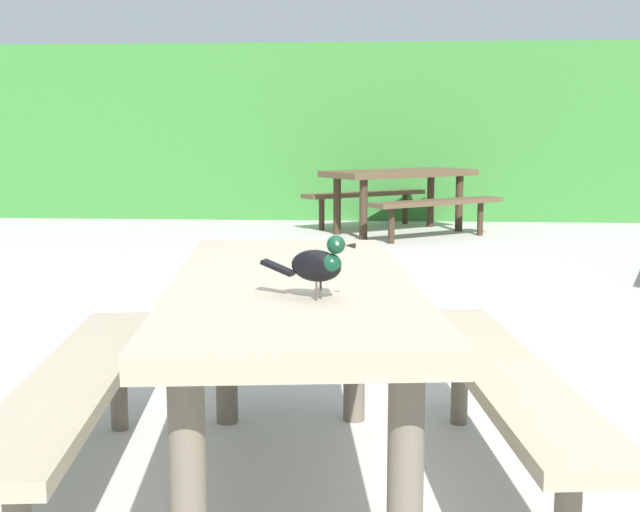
# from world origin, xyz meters

# --- Properties ---
(hedge_wall) EXTENTS (28.00, 2.21, 2.34)m
(hedge_wall) POSITION_xyz_m (0.00, 9.62, 1.17)
(hedge_wall) COLOR #387A33
(hedge_wall) RESTS_ON ground
(picnic_table_foreground) EXTENTS (1.87, 1.90, 0.74)m
(picnic_table_foreground) POSITION_xyz_m (-0.40, 0.17, 0.56)
(picnic_table_foreground) COLOR gray
(picnic_table_foreground) RESTS_ON ground
(bird_grackle) EXTENTS (0.28, 0.13, 0.18)m
(bird_grackle) POSITION_xyz_m (-0.29, -0.16, 0.84)
(bird_grackle) COLOR black
(bird_grackle) RESTS_ON picnic_table_foreground
(picnic_table_mid_right) EXTENTS (2.37, 2.37, 0.74)m
(picnic_table_mid_right) POSITION_xyz_m (0.12, 7.28, 0.56)
(picnic_table_mid_right) COLOR brown
(picnic_table_mid_right) RESTS_ON ground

